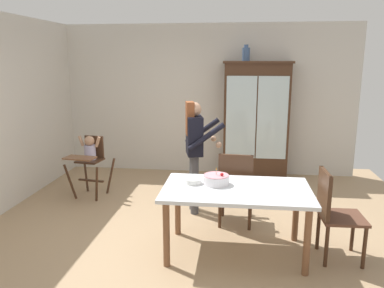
{
  "coord_description": "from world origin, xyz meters",
  "views": [
    {
      "loc": [
        0.59,
        -4.27,
        2.07
      ],
      "look_at": [
        -0.04,
        0.7,
        0.95
      ],
      "focal_mm": 35.39,
      "sensor_mm": 36.0,
      "label": 1
    }
  ],
  "objects_px": {
    "birthday_cake": "(216,180)",
    "dining_chair_far_side": "(236,184)",
    "dining_chair_right_end": "(333,209)",
    "high_chair_with_toddler": "(90,155)",
    "ceramic_vase": "(246,54)",
    "china_cabinet": "(256,120)",
    "adult_person": "(195,143)",
    "serving_bowl": "(194,181)",
    "dining_table": "(236,196)"
  },
  "relations": [
    {
      "from": "birthday_cake",
      "to": "dining_chair_far_side",
      "type": "xyz_separation_m",
      "value": [
        0.21,
        0.58,
        -0.24
      ]
    },
    {
      "from": "birthday_cake",
      "to": "dining_chair_far_side",
      "type": "distance_m",
      "value": 0.66
    },
    {
      "from": "birthday_cake",
      "to": "dining_chair_right_end",
      "type": "height_order",
      "value": "dining_chair_right_end"
    },
    {
      "from": "high_chair_with_toddler",
      "to": "dining_chair_right_end",
      "type": "relative_size",
      "value": 0.99
    },
    {
      "from": "birthday_cake",
      "to": "dining_chair_far_side",
      "type": "height_order",
      "value": "dining_chair_far_side"
    },
    {
      "from": "dining_chair_far_side",
      "to": "ceramic_vase",
      "type": "bearing_deg",
      "value": -89.38
    },
    {
      "from": "china_cabinet",
      "to": "high_chair_with_toddler",
      "type": "xyz_separation_m",
      "value": [
        -2.53,
        -1.31,
        -0.38
      ]
    },
    {
      "from": "high_chair_with_toddler",
      "to": "birthday_cake",
      "type": "xyz_separation_m",
      "value": [
        2.01,
        -1.39,
        0.14
      ]
    },
    {
      "from": "china_cabinet",
      "to": "dining_chair_far_side",
      "type": "relative_size",
      "value": 2.13
    },
    {
      "from": "china_cabinet",
      "to": "high_chair_with_toddler",
      "type": "height_order",
      "value": "china_cabinet"
    },
    {
      "from": "china_cabinet",
      "to": "dining_chair_right_end",
      "type": "distance_m",
      "value": 2.93
    },
    {
      "from": "china_cabinet",
      "to": "dining_chair_far_side",
      "type": "bearing_deg",
      "value": -98.33
    },
    {
      "from": "china_cabinet",
      "to": "ceramic_vase",
      "type": "relative_size",
      "value": 7.59
    },
    {
      "from": "adult_person",
      "to": "serving_bowl",
      "type": "height_order",
      "value": "adult_person"
    },
    {
      "from": "high_chair_with_toddler",
      "to": "dining_table",
      "type": "xyz_separation_m",
      "value": [
        2.23,
        -1.49,
        -0.01
      ]
    },
    {
      "from": "dining_chair_far_side",
      "to": "china_cabinet",
      "type": "bearing_deg",
      "value": -94.85
    },
    {
      "from": "dining_table",
      "to": "serving_bowl",
      "type": "bearing_deg",
      "value": 168.91
    },
    {
      "from": "birthday_cake",
      "to": "dining_chair_far_side",
      "type": "bearing_deg",
      "value": 69.92
    },
    {
      "from": "high_chair_with_toddler",
      "to": "birthday_cake",
      "type": "relative_size",
      "value": 3.39
    },
    {
      "from": "adult_person",
      "to": "birthday_cake",
      "type": "height_order",
      "value": "adult_person"
    },
    {
      "from": "ceramic_vase",
      "to": "dining_chair_far_side",
      "type": "xyz_separation_m",
      "value": [
        -0.11,
        -2.13,
        -1.61
      ]
    },
    {
      "from": "high_chair_with_toddler",
      "to": "dining_chair_right_end",
      "type": "xyz_separation_m",
      "value": [
        3.23,
        -1.49,
        -0.1
      ]
    },
    {
      "from": "adult_person",
      "to": "serving_bowl",
      "type": "relative_size",
      "value": 8.5
    },
    {
      "from": "serving_bowl",
      "to": "birthday_cake",
      "type": "bearing_deg",
      "value": 1.63
    },
    {
      "from": "ceramic_vase",
      "to": "china_cabinet",
      "type": "bearing_deg",
      "value": -1.04
    },
    {
      "from": "china_cabinet",
      "to": "ceramic_vase",
      "type": "height_order",
      "value": "ceramic_vase"
    },
    {
      "from": "high_chair_with_toddler",
      "to": "dining_table",
      "type": "relative_size",
      "value": 0.61
    },
    {
      "from": "ceramic_vase",
      "to": "serving_bowl",
      "type": "relative_size",
      "value": 1.5
    },
    {
      "from": "birthday_cake",
      "to": "dining_chair_right_end",
      "type": "bearing_deg",
      "value": -4.49
    },
    {
      "from": "china_cabinet",
      "to": "birthday_cake",
      "type": "bearing_deg",
      "value": -100.94
    },
    {
      "from": "china_cabinet",
      "to": "dining_chair_far_side",
      "type": "height_order",
      "value": "china_cabinet"
    },
    {
      "from": "birthday_cake",
      "to": "high_chair_with_toddler",
      "type": "bearing_deg",
      "value": 145.25
    },
    {
      "from": "ceramic_vase",
      "to": "high_chair_with_toddler",
      "type": "height_order",
      "value": "ceramic_vase"
    },
    {
      "from": "high_chair_with_toddler",
      "to": "birthday_cake",
      "type": "bearing_deg",
      "value": -26.61
    },
    {
      "from": "high_chair_with_toddler",
      "to": "adult_person",
      "type": "xyz_separation_m",
      "value": [
        1.65,
        -0.39,
        0.31
      ]
    },
    {
      "from": "dining_chair_right_end",
      "to": "dining_table",
      "type": "bearing_deg",
      "value": 88.51
    },
    {
      "from": "high_chair_with_toddler",
      "to": "birthday_cake",
      "type": "height_order",
      "value": "high_chair_with_toddler"
    },
    {
      "from": "dining_chair_right_end",
      "to": "ceramic_vase",
      "type": "bearing_deg",
      "value": 16.18
    },
    {
      "from": "dining_chair_far_side",
      "to": "dining_chair_right_end",
      "type": "distance_m",
      "value": 1.21
    },
    {
      "from": "serving_bowl",
      "to": "adult_person",
      "type": "bearing_deg",
      "value": 96.16
    },
    {
      "from": "birthday_cake",
      "to": "serving_bowl",
      "type": "relative_size",
      "value": 1.56
    },
    {
      "from": "serving_bowl",
      "to": "dining_chair_right_end",
      "type": "distance_m",
      "value": 1.49
    },
    {
      "from": "high_chair_with_toddler",
      "to": "dining_chair_right_end",
      "type": "height_order",
      "value": "dining_chair_right_end"
    },
    {
      "from": "dining_table",
      "to": "serving_bowl",
      "type": "height_order",
      "value": "serving_bowl"
    },
    {
      "from": "ceramic_vase",
      "to": "dining_chair_far_side",
      "type": "height_order",
      "value": "ceramic_vase"
    },
    {
      "from": "dining_chair_far_side",
      "to": "dining_chair_right_end",
      "type": "bearing_deg",
      "value": 149.78
    },
    {
      "from": "adult_person",
      "to": "dining_table",
      "type": "xyz_separation_m",
      "value": [
        0.58,
        -1.1,
        -0.32
      ]
    },
    {
      "from": "serving_bowl",
      "to": "dining_chair_far_side",
      "type": "relative_size",
      "value": 0.19
    },
    {
      "from": "high_chair_with_toddler",
      "to": "serving_bowl",
      "type": "relative_size",
      "value": 5.28
    },
    {
      "from": "dining_table",
      "to": "dining_chair_right_end",
      "type": "height_order",
      "value": "dining_chair_right_end"
    }
  ]
}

